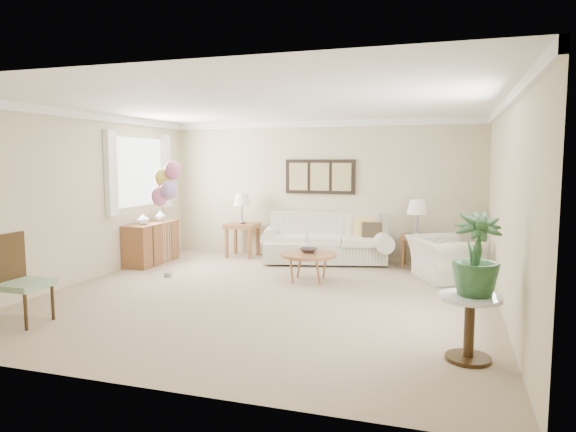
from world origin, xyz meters
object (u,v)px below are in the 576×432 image
object	(u,v)px
coffee_table	(309,255)
armchair	(444,259)
sofa	(326,243)
balloon_cluster	(166,184)
accent_chair	(19,277)

from	to	relation	value
coffee_table	armchair	size ratio (longest dim) A/B	0.85
sofa	balloon_cluster	xyz separation A→B (m)	(-2.12, -1.96, 1.13)
balloon_cluster	sofa	bearing A→B (deg)	42.73
armchair	accent_chair	bearing A→B (deg)	102.77
armchair	accent_chair	xyz separation A→B (m)	(-4.60, -3.67, 0.20)
armchair	sofa	bearing A→B (deg)	41.91
armchair	accent_chair	world-z (taller)	accent_chair
accent_chair	coffee_table	bearing A→B (deg)	48.48
coffee_table	sofa	bearing A→B (deg)	93.53
coffee_table	armchair	world-z (taller)	armchair
accent_chair	balloon_cluster	size ratio (longest dim) A/B	0.55
coffee_table	armchair	bearing A→B (deg)	19.71
coffee_table	accent_chair	distance (m)	3.95
sofa	accent_chair	xyz separation A→B (m)	(-2.52, -4.52, 0.18)
balloon_cluster	armchair	bearing A→B (deg)	14.73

